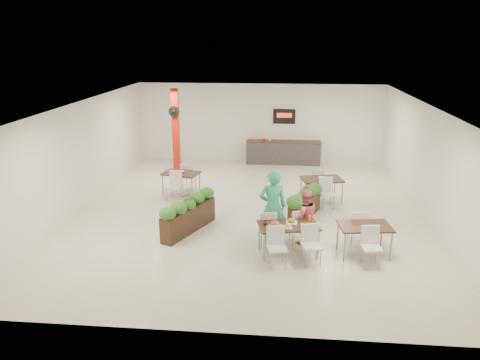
% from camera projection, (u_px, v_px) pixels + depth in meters
% --- Properties ---
extents(ground, '(12.00, 12.00, 0.00)m').
position_uv_depth(ground, '(248.00, 212.00, 13.97)').
color(ground, beige).
rests_on(ground, ground).
extents(room_shell, '(10.10, 12.10, 3.22)m').
position_uv_depth(room_shell, '(249.00, 146.00, 13.38)').
color(room_shell, white).
rests_on(room_shell, ground).
extents(red_column, '(0.40, 0.41, 3.20)m').
position_uv_depth(red_column, '(176.00, 131.00, 17.36)').
color(red_column, '#B5190C').
rests_on(red_column, ground).
extents(service_counter, '(3.00, 0.64, 2.20)m').
position_uv_depth(service_counter, '(283.00, 152.00, 19.11)').
color(service_counter, '#302C2A').
rests_on(service_counter, ground).
extents(main_table, '(1.56, 1.85, 0.92)m').
position_uv_depth(main_table, '(288.00, 229.00, 11.08)').
color(main_table, black).
rests_on(main_table, ground).
extents(diner_man, '(0.78, 0.60, 1.90)m').
position_uv_depth(diner_man, '(273.00, 207.00, 11.64)').
color(diner_man, '#28B082').
rests_on(diner_man, ground).
extents(diner_woman, '(0.80, 0.68, 1.42)m').
position_uv_depth(diner_woman, '(305.00, 217.00, 11.64)').
color(diner_woman, '#F46C79').
rests_on(diner_woman, ground).
extents(planter_left, '(1.15, 2.03, 1.13)m').
position_uv_depth(planter_left, '(189.00, 213.00, 12.42)').
color(planter_left, black).
rests_on(planter_left, ground).
extents(planter_right, '(1.00, 1.74, 0.97)m').
position_uv_depth(planter_right, '(305.00, 201.00, 13.38)').
color(planter_right, black).
rests_on(planter_right, ground).
extents(side_table_a, '(1.29, 1.67, 0.92)m').
position_uv_depth(side_table_a, '(181.00, 176.00, 15.32)').
color(side_table_a, black).
rests_on(side_table_a, ground).
extents(side_table_b, '(1.41, 1.67, 0.92)m').
position_uv_depth(side_table_b, '(322.00, 182.00, 14.67)').
color(side_table_b, black).
rests_on(side_table_b, ground).
extents(side_table_c, '(1.30, 1.66, 0.92)m').
position_uv_depth(side_table_c, '(365.00, 230.00, 11.06)').
color(side_table_c, black).
rests_on(side_table_c, ground).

